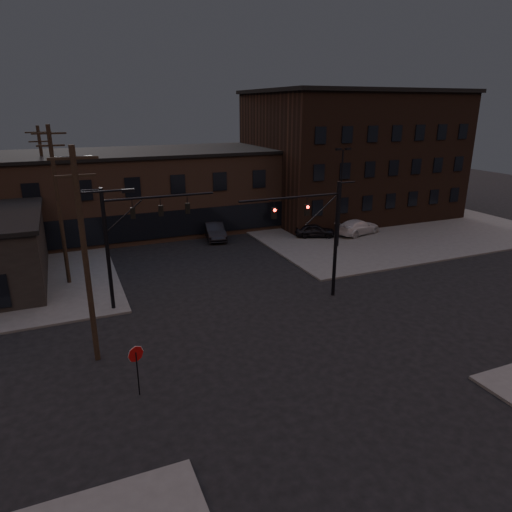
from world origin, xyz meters
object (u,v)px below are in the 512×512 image
(traffic_signal_far, at_px, (127,234))
(car_crossing, at_px, (214,231))
(parked_car_lot_b, at_px, (358,227))
(traffic_signal_near, at_px, (322,229))
(parked_car_lot_a, at_px, (315,230))
(stop_sign, at_px, (136,359))

(traffic_signal_far, relative_size, car_crossing, 1.60)
(parked_car_lot_b, bearing_deg, traffic_signal_near, 122.16)
(traffic_signal_near, relative_size, parked_car_lot_a, 2.05)
(stop_sign, bearing_deg, traffic_signal_far, 82.68)
(parked_car_lot_b, relative_size, car_crossing, 1.03)
(parked_car_lot_b, xyz_separation_m, car_crossing, (-13.90, 4.63, -0.07))
(traffic_signal_near, distance_m, traffic_signal_far, 12.57)
(car_crossing, bearing_deg, parked_car_lot_b, -9.98)
(traffic_signal_near, distance_m, parked_car_lot_b, 17.54)
(traffic_signal_near, xyz_separation_m, stop_sign, (-13.36, -6.49, -3.09))
(stop_sign, height_order, parked_car_lot_a, stop_sign)
(traffic_signal_near, bearing_deg, stop_sign, -154.10)
(car_crossing, bearing_deg, stop_sign, -107.33)
(parked_car_lot_a, height_order, car_crossing, car_crossing)
(car_crossing, bearing_deg, parked_car_lot_a, -13.71)
(parked_car_lot_a, distance_m, parked_car_lot_b, 4.65)
(stop_sign, height_order, car_crossing, stop_sign)
(traffic_signal_far, xyz_separation_m, parked_car_lot_a, (19.34, 9.63, -4.20))
(traffic_signal_far, distance_m, parked_car_lot_a, 22.01)
(stop_sign, distance_m, car_crossing, 26.01)
(traffic_signal_near, distance_m, parked_car_lot_a, 15.56)
(stop_sign, relative_size, car_crossing, 0.50)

